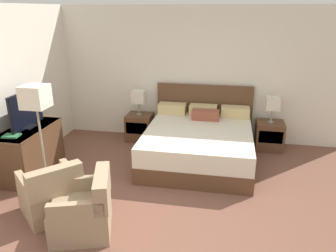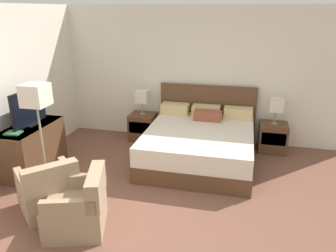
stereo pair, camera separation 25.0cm
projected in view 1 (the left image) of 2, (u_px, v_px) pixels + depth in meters
ground_plane at (149, 233)px, 3.97m from camera, size 9.64×9.64×0.00m
wall_back at (186, 75)px, 6.53m from camera, size 6.28×0.06×2.65m
wall_left at (10, 92)px, 5.19m from camera, size 0.06×5.01×2.65m
bed at (199, 142)px, 5.81m from camera, size 1.90×2.11×1.16m
nightstand_left at (140, 127)px, 6.74m from camera, size 0.51×0.48×0.54m
nightstand_right at (269, 135)px, 6.29m from camera, size 0.51×0.48×0.54m
table_lamp_left at (139, 97)px, 6.52m from camera, size 0.25×0.25×0.49m
table_lamp_right at (273, 104)px, 6.07m from camera, size 0.25×0.25×0.49m
dresser at (30, 150)px, 5.29m from camera, size 0.55×1.22×0.79m
tv at (26, 110)px, 5.11m from camera, size 0.18×0.81×0.58m
book_red_cover at (11, 136)px, 4.82m from camera, size 0.25×0.21×0.03m
armchair_by_window at (52, 194)px, 4.26m from camera, size 0.97×0.97×0.76m
armchair_companion at (85, 210)px, 3.92m from camera, size 0.86×0.86×0.76m
floor_lamp at (36, 103)px, 4.54m from camera, size 0.33×0.33×1.58m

